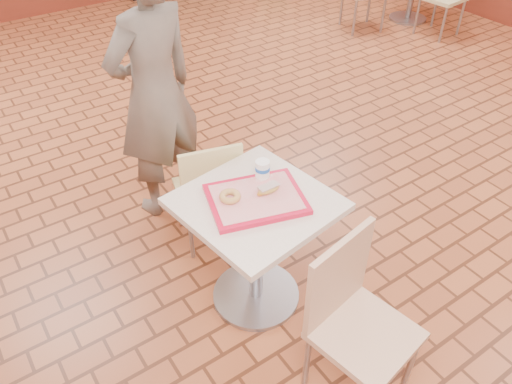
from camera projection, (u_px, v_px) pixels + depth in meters
wainscot_band at (343, 129)px, 3.54m from camera, size 8.00×10.00×1.00m
main_table at (256, 236)px, 2.69m from camera, size 0.72×0.72×0.76m
chair_main_front at (354, 315)px, 2.29m from camera, size 0.49×0.49×0.91m
chair_main_back at (209, 189)px, 3.09m from camera, size 0.46×0.46×0.82m
customer at (155, 93)px, 3.14m from camera, size 0.73×0.57×1.78m
serving_tray at (256, 199)px, 2.53m from camera, size 0.48×0.37×0.03m
ring_donut at (230, 196)px, 2.49m from camera, size 0.12×0.12×0.03m
long_john_donut at (268, 189)px, 2.54m from camera, size 0.13×0.06×0.04m
paper_cup at (262, 169)px, 2.62m from camera, size 0.08×0.08×0.10m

